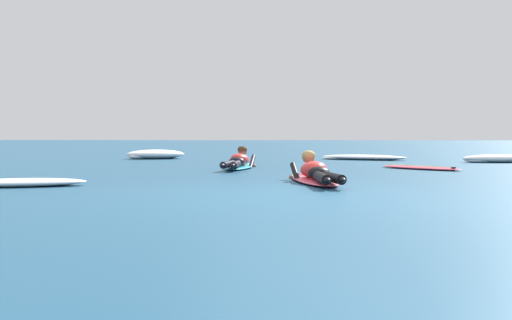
# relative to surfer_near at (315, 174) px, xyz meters

# --- Properties ---
(ground_plane) EXTENTS (120.00, 120.00, 0.00)m
(ground_plane) POSITION_rel_surfer_near_xyz_m (-0.30, 8.02, -0.14)
(ground_plane) COLOR navy
(surfer_near) EXTENTS (0.95, 2.61, 0.54)m
(surfer_near) POSITION_rel_surfer_near_xyz_m (0.00, 0.00, 0.00)
(surfer_near) COLOR #E54C66
(surfer_near) RESTS_ON ground
(surfer_far) EXTENTS (0.66, 2.46, 0.54)m
(surfer_far) POSITION_rel_surfer_near_xyz_m (-1.55, 3.66, 0.01)
(surfer_far) COLOR #2DB2D1
(surfer_far) RESTS_ON ground
(drifting_surfboard) EXTENTS (1.72, 1.80, 0.16)m
(drifting_surfboard) POSITION_rel_surfer_near_xyz_m (2.39, 3.75, -0.10)
(drifting_surfboard) COLOR #E54C66
(drifting_surfboard) RESTS_ON ground
(whitewater_front) EXTENTS (1.94, 0.80, 0.22)m
(whitewater_front) POSITION_rel_surfer_near_xyz_m (5.12, 7.03, -0.03)
(whitewater_front) COLOR white
(whitewater_front) RESTS_ON ground
(whitewater_mid_left) EXTENTS (2.01, 1.57, 0.28)m
(whitewater_mid_left) POSITION_rel_surfer_near_xyz_m (-4.61, 8.87, -0.00)
(whitewater_mid_left) COLOR white
(whitewater_mid_left) RESTS_ON ground
(whitewater_mid_right) EXTENTS (1.88, 1.05, 0.12)m
(whitewater_mid_right) POSITION_rel_surfer_near_xyz_m (-4.25, -0.93, -0.08)
(whitewater_mid_right) COLOR white
(whitewater_mid_right) RESTS_ON ground
(whitewater_back) EXTENTS (2.67, 1.75, 0.16)m
(whitewater_back) POSITION_rel_surfer_near_xyz_m (1.72, 8.49, -0.06)
(whitewater_back) COLOR white
(whitewater_back) RESTS_ON ground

